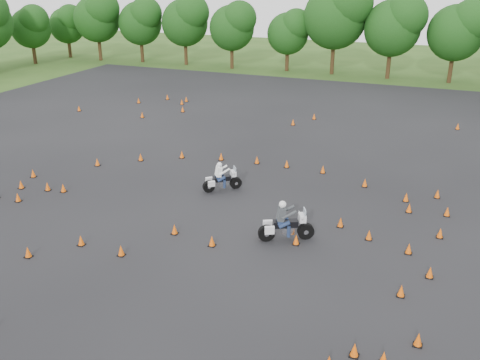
{
  "coord_description": "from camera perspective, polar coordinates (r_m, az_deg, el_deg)",
  "views": [
    {
      "loc": [
        9.3,
        -19.38,
        11.23
      ],
      "look_at": [
        0.0,
        4.0,
        1.2
      ],
      "focal_mm": 40.0,
      "sensor_mm": 36.0,
      "label": 1
    }
  ],
  "objects": [
    {
      "name": "rider_grey",
      "position": [
        23.48,
        4.98,
        -4.26
      ],
      "size": [
        2.57,
        1.85,
        1.93
      ],
      "primitive_type": null,
      "rotation": [
        0.0,
        0.0,
        0.48
      ],
      "color": "#383C3F",
      "rests_on": "ground"
    },
    {
      "name": "traffic_cones",
      "position": [
        28.54,
        1.32,
        -0.94
      ],
      "size": [
        36.69,
        32.89,
        0.45
      ],
      "color": "#EB5A09",
      "rests_on": "asphalt_pad"
    },
    {
      "name": "treeline",
      "position": [
        55.28,
        15.37,
        14.08
      ],
      "size": [
        86.66,
        32.47,
        10.77
      ],
      "color": "#163E11",
      "rests_on": "ground"
    },
    {
      "name": "asphalt_pad",
      "position": [
        29.26,
        1.45,
        -0.83
      ],
      "size": [
        62.0,
        62.0,
        0.0
      ],
      "primitive_type": "plane",
      "color": "black",
      "rests_on": "ground"
    },
    {
      "name": "rider_white",
      "position": [
        28.64,
        -1.93,
        0.47
      ],
      "size": [
        2.08,
        1.96,
        1.69
      ],
      "primitive_type": null,
      "rotation": [
        0.0,
        0.0,
        0.73
      ],
      "color": "white",
      "rests_on": "ground"
    },
    {
      "name": "ground",
      "position": [
        24.25,
        -3.51,
        -5.9
      ],
      "size": [
        140.0,
        140.0,
        0.0
      ],
      "primitive_type": "plane",
      "color": "#2D5119",
      "rests_on": "ground"
    }
  ]
}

